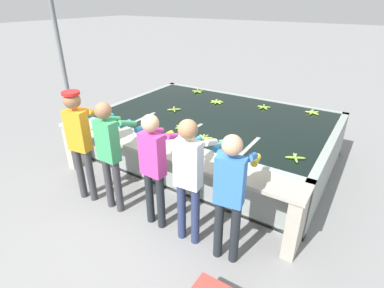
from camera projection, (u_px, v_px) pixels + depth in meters
The scene contains 20 objects.
ground_plane at pixel (155, 205), 4.61m from camera, with size 80.00×80.00×0.00m, color gray.
wash_tank at pixel (215, 136), 5.86m from camera, with size 4.24×2.92×0.89m.
work_ledge at pixel (163, 164), 4.51m from camera, with size 4.24×0.45×0.89m.
worker_0 at pixel (80, 136), 4.36m from camera, with size 0.48×0.75×1.74m.
worker_1 at pixel (110, 148), 4.15m from camera, with size 0.42×0.72×1.68m.
worker_2 at pixel (155, 162), 3.85m from camera, with size 0.42×0.72×1.64m.
worker_3 at pixel (189, 172), 3.56m from camera, with size 0.44×0.73×1.70m.
worker_4 at pixel (230, 189), 3.29m from camera, with size 0.47×0.73×1.65m.
banana_bunch_floating_0 at pixel (264, 107), 6.01m from camera, with size 0.27×0.28×0.08m.
banana_bunch_floating_1 at pixel (183, 127), 5.08m from camera, with size 0.27×0.28×0.08m.
banana_bunch_floating_2 at pixel (217, 102), 6.31m from camera, with size 0.28×0.28×0.08m.
banana_bunch_floating_3 at pixel (313, 112), 5.73m from camera, with size 0.27×0.27×0.08m.
banana_bunch_floating_4 at pixel (204, 138), 4.69m from camera, with size 0.26×0.28×0.08m.
banana_bunch_floating_5 at pixel (295, 158), 4.11m from camera, with size 0.27×0.27×0.08m.
banana_bunch_floating_6 at pixel (174, 109), 5.89m from camera, with size 0.23×0.23×0.08m.
banana_bunch_floating_7 at pixel (198, 91), 7.02m from camera, with size 0.28×0.27×0.08m.
banana_bunch_floating_8 at pixel (228, 141), 4.58m from camera, with size 0.28×0.28×0.08m.
banana_bunch_ledge_0 at pixel (99, 128), 5.05m from camera, with size 0.28×0.28×0.08m.
knife_0 at pixel (82, 124), 5.21m from camera, with size 0.25×0.28×0.02m.
support_post_left at pixel (63, 67), 6.14m from camera, with size 0.09×0.09×3.20m.
Camera 1 is at (2.48, -2.83, 2.88)m, focal length 28.00 mm.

